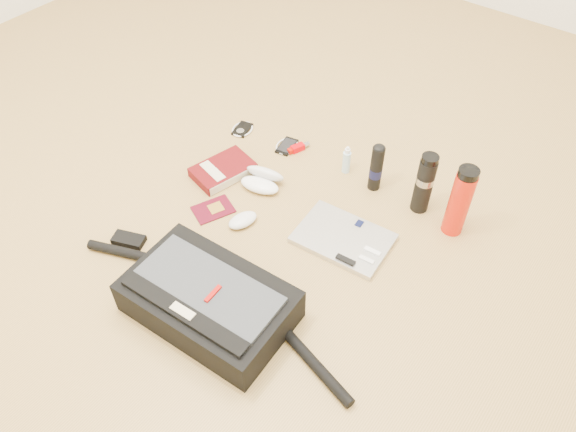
{
  "coord_description": "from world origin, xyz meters",
  "views": [
    {
      "loc": [
        0.8,
        -0.92,
        1.41
      ],
      "look_at": [
        0.03,
        0.09,
        0.06
      ],
      "focal_mm": 35.0,
      "sensor_mm": 36.0,
      "label": 1
    }
  ],
  "objects_px": {
    "laptop": "(343,239)",
    "thermos_black": "(424,183)",
    "messenger_bag": "(208,300)",
    "thermos_red": "(460,201)",
    "book": "(223,170)"
  },
  "relations": [
    {
      "from": "book",
      "to": "thermos_red",
      "type": "bearing_deg",
      "value": 32.12
    },
    {
      "from": "messenger_bag",
      "to": "thermos_red",
      "type": "xyz_separation_m",
      "value": [
        0.42,
        0.74,
        0.07
      ]
    },
    {
      "from": "messenger_bag",
      "to": "thermos_black",
      "type": "relative_size",
      "value": 4.19
    },
    {
      "from": "laptop",
      "to": "thermos_black",
      "type": "relative_size",
      "value": 1.37
    },
    {
      "from": "messenger_bag",
      "to": "thermos_black",
      "type": "distance_m",
      "value": 0.82
    },
    {
      "from": "messenger_bag",
      "to": "thermos_red",
      "type": "bearing_deg",
      "value": 57.03
    },
    {
      "from": "laptop",
      "to": "thermos_black",
      "type": "distance_m",
      "value": 0.33
    },
    {
      "from": "laptop",
      "to": "book",
      "type": "distance_m",
      "value": 0.53
    },
    {
      "from": "messenger_bag",
      "to": "thermos_black",
      "type": "height_order",
      "value": "thermos_black"
    },
    {
      "from": "laptop",
      "to": "book",
      "type": "relative_size",
      "value": 1.31
    },
    {
      "from": "laptop",
      "to": "book",
      "type": "height_order",
      "value": "book"
    },
    {
      "from": "book",
      "to": "thermos_black",
      "type": "distance_m",
      "value": 0.73
    },
    {
      "from": "book",
      "to": "thermos_red",
      "type": "relative_size",
      "value": 0.91
    },
    {
      "from": "messenger_bag",
      "to": "laptop",
      "type": "xyz_separation_m",
      "value": [
        0.16,
        0.48,
        -0.05
      ]
    },
    {
      "from": "thermos_black",
      "to": "thermos_red",
      "type": "distance_m",
      "value": 0.14
    }
  ]
}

